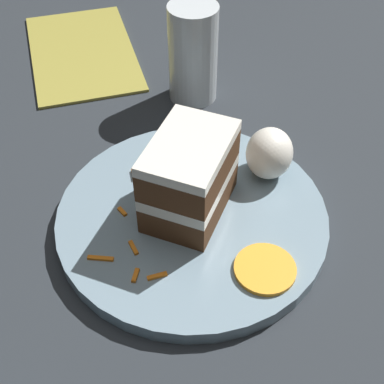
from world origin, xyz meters
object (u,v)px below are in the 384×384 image
at_px(plate, 192,218).
at_px(menu_card, 82,52).
at_px(cream_dollop, 269,153).
at_px(cake_slice, 189,177).
at_px(orange_garnish, 265,269).
at_px(drinking_glass, 193,60).

bearing_deg(plate, menu_card, -140.23).
height_order(cream_dollop, menu_card, cream_dollop).
relative_size(cake_slice, menu_card, 0.45).
bearing_deg(cake_slice, cream_dollop, 53.03).
bearing_deg(cream_dollop, orange_garnish, 7.38).
xyz_separation_m(plate, cake_slice, (-0.01, -0.00, 0.05)).
xyz_separation_m(orange_garnish, menu_card, (-0.33, -0.32, -0.02)).
xyz_separation_m(plate, menu_card, (-0.28, -0.23, -0.01)).
distance_m(plate, orange_garnish, 0.10).
height_order(plate, cake_slice, cake_slice).
height_order(cream_dollop, drinking_glass, drinking_glass).
relative_size(cake_slice, orange_garnish, 1.87).
bearing_deg(drinking_glass, menu_card, -109.14).
bearing_deg(drinking_glass, orange_garnish, 26.31).
bearing_deg(menu_card, orange_garnish, -76.23).
bearing_deg(orange_garnish, cream_dollop, -172.62).
xyz_separation_m(cake_slice, orange_garnish, (0.06, 0.09, -0.04)).
bearing_deg(cake_slice, plate, -50.74).
bearing_deg(menu_card, drinking_glass, -48.75).
distance_m(orange_garnish, menu_card, 0.46).
xyz_separation_m(plate, orange_garnish, (0.05, 0.08, 0.01)).
bearing_deg(orange_garnish, menu_card, -136.63).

